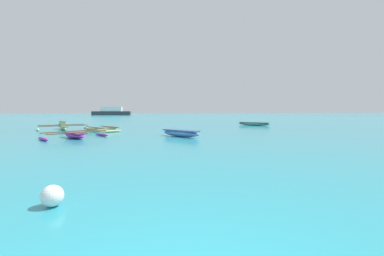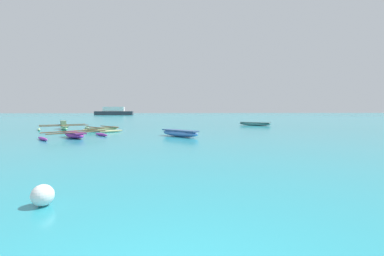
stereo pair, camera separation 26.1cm
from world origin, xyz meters
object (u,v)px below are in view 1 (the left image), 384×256
moored_boat_0 (63,127)px  mooring_buoy_0 (52,196)px  moored_boat_2 (102,129)px  moored_boat_3 (181,133)px  moored_boat_1 (75,135)px  distant_ferry (111,112)px  moored_boat_4 (254,124)px

moored_boat_0 → mooring_buoy_0: moored_boat_0 is taller
moored_boat_2 → moored_boat_3: bearing=-78.8°
moored_boat_1 → mooring_buoy_0: size_ratio=9.81×
moored_boat_0 → distant_ferry: 60.56m
moored_boat_2 → moored_boat_3: size_ratio=1.41×
moored_boat_2 → moored_boat_0: bearing=109.4°
moored_boat_4 → moored_boat_0: bearing=-130.9°
moored_boat_3 → distant_ferry: bearing=150.5°
moored_boat_3 → moored_boat_1: bearing=-133.4°
moored_boat_0 → moored_boat_2: moored_boat_0 is taller
moored_boat_0 → moored_boat_3: size_ratio=1.73×
moored_boat_2 → moored_boat_4: size_ratio=1.11×
mooring_buoy_0 → moored_boat_4: bearing=63.2°
moored_boat_3 → moored_boat_4: moored_boat_3 is taller
moored_boat_4 → mooring_buoy_0: 26.55m
moored_boat_4 → mooring_buoy_0: size_ratio=8.13×
moored_boat_1 → moored_boat_3: size_ratio=1.53×
moored_boat_0 → moored_boat_1: size_ratio=1.13×
moored_boat_1 → moored_boat_2: (0.43, 5.12, -0.03)m
moored_boat_4 → mooring_buoy_0: (-11.98, -23.69, -0.01)m
moored_boat_1 → moored_boat_2: 5.14m
moored_boat_3 → distant_ferry: size_ratio=0.23×
moored_boat_2 → distant_ferry: (-12.91, 62.11, 0.89)m
moored_boat_1 → mooring_buoy_0: moored_boat_1 is taller
distant_ferry → moored_boat_1: bearing=-79.5°
moored_boat_1 → moored_boat_4: moored_boat_1 is taller
moored_boat_3 → moored_boat_0: bearing=-169.3°
moored_boat_2 → mooring_buoy_0: 17.67m
moored_boat_1 → moored_boat_3: (6.96, 0.27, 0.05)m
moored_boat_1 → moored_boat_4: 19.63m
moored_boat_3 → mooring_buoy_0: (-3.03, -12.47, -0.05)m
moored_boat_1 → moored_boat_2: size_ratio=1.08×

